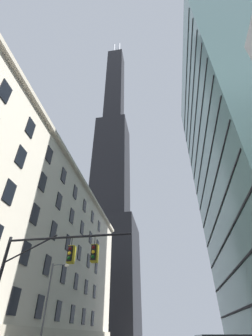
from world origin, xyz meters
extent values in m
cube|color=beige|center=(-17.04, 22.25, 12.53)|extent=(12.09, 56.50, 25.06)
cube|color=#B2A893|center=(-10.75, 22.25, 24.36)|extent=(0.70, 56.50, 0.60)
cube|color=black|center=(-10.95, 13.00, 4.00)|extent=(0.14, 1.40, 2.20)
cube|color=black|center=(-10.95, 18.00, 4.00)|extent=(0.14, 1.40, 2.20)
cube|color=black|center=(-10.95, 23.00, 4.00)|extent=(0.14, 1.40, 2.20)
cube|color=black|center=(-10.95, 28.00, 4.00)|extent=(0.14, 1.40, 2.20)
cube|color=black|center=(-10.95, 33.00, 4.00)|extent=(0.14, 1.40, 2.20)
cube|color=black|center=(-10.95, 38.00, 4.00)|extent=(0.14, 1.40, 2.20)
cube|color=black|center=(-10.95, 13.00, 8.20)|extent=(0.14, 1.40, 2.20)
cube|color=black|center=(-10.95, 18.00, 8.20)|extent=(0.14, 1.40, 2.20)
cube|color=black|center=(-10.95, 23.00, 8.20)|extent=(0.14, 1.40, 2.20)
cube|color=black|center=(-10.95, 28.00, 8.20)|extent=(0.14, 1.40, 2.20)
cube|color=black|center=(-10.95, 33.00, 8.20)|extent=(0.14, 1.40, 2.20)
cube|color=black|center=(-10.95, 38.00, 8.20)|extent=(0.14, 1.40, 2.20)
cube|color=black|center=(-10.95, 8.00, 12.40)|extent=(0.14, 1.40, 2.20)
cube|color=black|center=(-10.95, 13.00, 12.40)|extent=(0.14, 1.40, 2.20)
cube|color=black|center=(-10.95, 18.00, 12.40)|extent=(0.14, 1.40, 2.20)
cube|color=black|center=(-10.95, 23.00, 12.40)|extent=(0.14, 1.40, 2.20)
cube|color=black|center=(-10.95, 28.00, 12.40)|extent=(0.14, 1.40, 2.20)
cube|color=black|center=(-10.95, 33.00, 12.40)|extent=(0.14, 1.40, 2.20)
cube|color=black|center=(-10.95, 38.00, 12.40)|extent=(0.14, 1.40, 2.20)
cube|color=black|center=(-10.95, 8.00, 16.60)|extent=(0.14, 1.40, 2.20)
cube|color=black|center=(-10.95, 13.00, 16.60)|extent=(0.14, 1.40, 2.20)
cube|color=black|center=(-10.95, 18.00, 16.60)|extent=(0.14, 1.40, 2.20)
cube|color=black|center=(-10.95, 23.00, 16.60)|extent=(0.14, 1.40, 2.20)
cube|color=black|center=(-10.95, 28.00, 16.60)|extent=(0.14, 1.40, 2.20)
cube|color=black|center=(-10.95, 33.00, 16.60)|extent=(0.14, 1.40, 2.20)
cube|color=black|center=(-10.95, 38.00, 16.60)|extent=(0.14, 1.40, 2.20)
cube|color=black|center=(-10.95, 3.00, 20.80)|extent=(0.14, 1.40, 2.20)
cube|color=black|center=(-10.95, 8.00, 20.80)|extent=(0.14, 1.40, 2.20)
cube|color=black|center=(-10.95, 13.00, 20.80)|extent=(0.14, 1.40, 2.20)
cube|color=black|center=(-10.95, 18.00, 20.80)|extent=(0.14, 1.40, 2.20)
cube|color=black|center=(-10.95, 23.00, 20.80)|extent=(0.14, 1.40, 2.20)
cube|color=black|center=(-10.95, 28.00, 20.80)|extent=(0.14, 1.40, 2.20)
cube|color=black|center=(-10.95, 33.00, 20.80)|extent=(0.14, 1.40, 2.20)
cube|color=black|center=(-10.95, 38.00, 20.80)|extent=(0.14, 1.40, 2.20)
cube|color=black|center=(-20.06, 83.19, 19.90)|extent=(22.66, 22.66, 39.80)
cube|color=black|center=(-20.06, 83.19, 68.75)|extent=(15.86, 15.86, 57.90)
cube|color=black|center=(-20.06, 83.19, 133.89)|extent=(10.20, 10.20, 72.37)
cylinder|color=silver|center=(-22.10, 83.19, 179.17)|extent=(1.20, 1.20, 18.19)
cylinder|color=silver|center=(-18.02, 83.19, 179.17)|extent=(1.20, 1.20, 18.19)
cube|color=gray|center=(18.44, 25.08, 27.30)|extent=(14.89, 31.57, 54.61)
cube|color=black|center=(10.96, 25.08, 4.00)|extent=(0.12, 30.57, 0.24)
cube|color=black|center=(10.96, 25.08, 8.00)|extent=(0.12, 30.57, 0.24)
cube|color=black|center=(10.96, 25.08, 12.00)|extent=(0.12, 30.57, 0.24)
cube|color=black|center=(10.96, 25.08, 16.00)|extent=(0.12, 30.57, 0.24)
cube|color=black|center=(10.96, 25.08, 20.00)|extent=(0.12, 30.57, 0.24)
cube|color=black|center=(10.96, 25.08, 24.00)|extent=(0.12, 30.57, 0.24)
cube|color=black|center=(10.96, 25.08, 28.00)|extent=(0.12, 30.57, 0.24)
cube|color=black|center=(10.96, 25.08, 32.00)|extent=(0.12, 30.57, 0.24)
cube|color=black|center=(10.96, 25.08, 36.00)|extent=(0.12, 30.57, 0.24)
cube|color=black|center=(10.96, 25.08, 40.00)|extent=(0.12, 30.57, 0.24)
cube|color=black|center=(10.96, 25.08, 44.00)|extent=(0.12, 30.57, 0.24)
cube|color=black|center=(10.96, 25.08, 48.00)|extent=(0.12, 30.57, 0.24)
cylinder|color=black|center=(-3.08, 4.87, 6.57)|extent=(8.17, 0.14, 0.14)
cylinder|color=black|center=(-5.53, 4.87, 5.97)|extent=(3.35, 0.10, 1.69)
cylinder|color=black|center=(-2.81, 4.87, 6.27)|extent=(0.04, 0.04, 0.60)
cube|color=black|center=(-2.81, 4.87, 5.52)|extent=(0.30, 0.30, 0.90)
cube|color=olive|center=(-2.81, 5.04, 5.52)|extent=(0.40, 0.40, 1.04)
sphere|color=#450808|center=(-2.81, 4.71, 5.80)|extent=(0.20, 0.20, 0.20)
sphere|color=yellow|center=(-2.81, 4.71, 5.52)|extent=(0.20, 0.20, 0.20)
sphere|color=#083D10|center=(-2.81, 4.71, 5.24)|extent=(0.20, 0.20, 0.20)
cylinder|color=black|center=(-1.31, 4.87, 6.27)|extent=(0.04, 0.04, 0.60)
cube|color=black|center=(-1.31, 4.87, 5.52)|extent=(0.30, 0.30, 0.90)
cube|color=olive|center=(-1.31, 5.04, 5.52)|extent=(0.40, 0.40, 1.04)
sphere|color=#450808|center=(-1.31, 4.71, 5.80)|extent=(0.20, 0.20, 0.20)
sphere|color=yellow|center=(-1.31, 4.71, 5.52)|extent=(0.20, 0.20, 0.20)
sphere|color=#083D10|center=(-1.31, 4.71, 5.24)|extent=(0.20, 0.20, 0.20)
cylinder|color=#47474C|center=(-9.09, 15.63, 3.95)|extent=(0.18, 0.18, 7.61)
cylinder|color=#47474C|center=(-8.28, 15.63, 7.61)|extent=(1.62, 0.10, 0.10)
ellipsoid|color=#EFE5C6|center=(-7.47, 15.63, 7.51)|extent=(0.56, 0.32, 0.24)
camera|label=1|loc=(3.08, -9.23, 1.37)|focal=25.39mm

